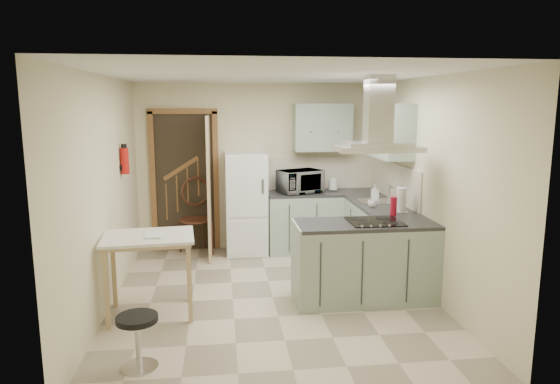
{
  "coord_description": "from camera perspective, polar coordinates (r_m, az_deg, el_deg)",
  "views": [
    {
      "loc": [
        -0.57,
        -5.41,
        2.2
      ],
      "look_at": [
        0.14,
        0.45,
        1.15
      ],
      "focal_mm": 32.0,
      "sensor_mm": 36.0,
      "label": 1
    }
  ],
  "objects": [
    {
      "name": "drop_leaf_table",
      "position": [
        5.45,
        -14.62,
        -9.21
      ],
      "size": [
        0.97,
        0.76,
        0.86
      ],
      "primitive_type": "cube",
      "rotation": [
        0.0,
        0.0,
        0.08
      ],
      "color": "tan",
      "rests_on": "floor"
    },
    {
      "name": "back_wall",
      "position": [
        7.59,
        -2.54,
        2.88
      ],
      "size": [
        3.6,
        0.0,
        3.6
      ],
      "primitive_type": "plane",
      "rotation": [
        1.57,
        0.0,
        0.0
      ],
      "color": "beige",
      "rests_on": "floor"
    },
    {
      "name": "red_bottle",
      "position": [
        6.0,
        12.85,
        -1.6
      ],
      "size": [
        0.1,
        0.1,
        0.22
      ],
      "primitive_type": "cylinder",
      "rotation": [
        0.0,
        0.0,
        0.27
      ],
      "color": "#A70E26",
      "rests_on": "peninsula"
    },
    {
      "name": "paper_towel",
      "position": [
        6.19,
        13.68,
        -0.86
      ],
      "size": [
        0.13,
        0.13,
        0.31
      ],
      "primitive_type": "cylinder",
      "rotation": [
        0.0,
        0.0,
        0.04
      ],
      "color": "silver",
      "rests_on": "counter_right"
    },
    {
      "name": "left_wall",
      "position": [
        5.63,
        -19.41,
        -0.2
      ],
      "size": [
        0.0,
        4.2,
        4.2
      ],
      "primitive_type": "plane",
      "rotation": [
        1.57,
        0.0,
        1.57
      ],
      "color": "beige",
      "rests_on": "floor"
    },
    {
      "name": "wall_cabinet_right",
      "position": [
        6.64,
        12.5,
        6.83
      ],
      "size": [
        0.35,
        0.9,
        0.7
      ],
      "primitive_type": "cube",
      "color": "#9EB2A0",
      "rests_on": "right_wall"
    },
    {
      "name": "splashback",
      "position": [
        7.72,
        4.59,
        2.23
      ],
      "size": [
        1.68,
        0.02,
        0.5
      ],
      "primitive_type": "cube",
      "color": "beige",
      "rests_on": "counter_back"
    },
    {
      "name": "counter_back",
      "position": [
        7.52,
        2.71,
        -3.39
      ],
      "size": [
        1.08,
        0.6,
        0.9
      ],
      "primitive_type": "cube",
      "color": "#9EB2A0",
      "rests_on": "floor"
    },
    {
      "name": "stool",
      "position": [
        4.52,
        -15.9,
        -16.12
      ],
      "size": [
        0.44,
        0.44,
        0.47
      ],
      "primitive_type": "cylinder",
      "rotation": [
        0.0,
        0.0,
        -0.33
      ],
      "color": "black",
      "rests_on": "floor"
    },
    {
      "name": "counter_right",
      "position": [
        7.07,
        10.37,
        -4.41
      ],
      "size": [
        0.6,
        1.95,
        0.9
      ],
      "primitive_type": "cube",
      "color": "#9EB2A0",
      "rests_on": "floor"
    },
    {
      "name": "floor",
      "position": [
        5.87,
        -0.83,
        -11.93
      ],
      "size": [
        4.2,
        4.2,
        0.0
      ],
      "primitive_type": "plane",
      "color": "beige",
      "rests_on": "ground"
    },
    {
      "name": "soap_bottle",
      "position": [
        7.01,
        10.81,
        0.04
      ],
      "size": [
        0.09,
        0.09,
        0.2
      ],
      "primitive_type": "imported",
      "rotation": [
        0.0,
        0.0,
        -0.02
      ],
      "color": "silver",
      "rests_on": "counter_right"
    },
    {
      "name": "wall_cabinet_back",
      "position": [
        7.5,
        4.84,
        7.37
      ],
      "size": [
        0.85,
        0.35,
        0.7
      ],
      "primitive_type": "cube",
      "color": "#9EB2A0",
      "rests_on": "back_wall"
    },
    {
      "name": "kettle",
      "position": [
        7.56,
        6.09,
        0.9
      ],
      "size": [
        0.15,
        0.15,
        0.2
      ],
      "primitive_type": "cylinder",
      "rotation": [
        0.0,
        0.0,
        -0.09
      ],
      "color": "white",
      "rests_on": "counter_back"
    },
    {
      "name": "peninsula",
      "position": [
        5.74,
        9.67,
        -7.81
      ],
      "size": [
        1.55,
        0.65,
        0.9
      ],
      "primitive_type": "cube",
      "color": "#9EB2A0",
      "rests_on": "floor"
    },
    {
      "name": "doorway",
      "position": [
        7.59,
        -10.83,
        1.18
      ],
      "size": [
        1.1,
        0.12,
        2.1
      ],
      "primitive_type": "cube",
      "color": "brown",
      "rests_on": "floor"
    },
    {
      "name": "hob",
      "position": [
        5.65,
        10.78,
        -3.34
      ],
      "size": [
        0.58,
        0.5,
        0.01
      ],
      "primitive_type": "cube",
      "color": "black",
      "rests_on": "peninsula"
    },
    {
      "name": "cereal_box",
      "position": [
        7.49,
        4.0,
        1.07
      ],
      "size": [
        0.1,
        0.18,
        0.26
      ],
      "primitive_type": "cube",
      "rotation": [
        0.0,
        0.0,
        0.19
      ],
      "color": "orange",
      "rests_on": "counter_back"
    },
    {
      "name": "cup",
      "position": [
        6.44,
        10.52,
        -1.32
      ],
      "size": [
        0.12,
        0.12,
        0.09
      ],
      "primitive_type": "imported",
      "rotation": [
        0.0,
        0.0,
        0.01
      ],
      "color": "silver",
      "rests_on": "counter_right"
    },
    {
      "name": "microwave",
      "position": [
        7.36,
        2.3,
        1.21
      ],
      "size": [
        0.72,
        0.61,
        0.34
      ],
      "primitive_type": "imported",
      "rotation": [
        0.0,
        0.0,
        0.39
      ],
      "color": "black",
      "rests_on": "counter_back"
    },
    {
      "name": "ceiling",
      "position": [
        5.45,
        -0.9,
        13.24
      ],
      "size": [
        4.2,
        4.2,
        0.0
      ],
      "primitive_type": "plane",
      "rotation": [
        3.14,
        0.0,
        0.0
      ],
      "color": "silver",
      "rests_on": "back_wall"
    },
    {
      "name": "sink",
      "position": [
        6.81,
        10.93,
        -1.06
      ],
      "size": [
        0.45,
        0.4,
        0.01
      ],
      "primitive_type": "cube",
      "color": "silver",
      "rests_on": "counter_right"
    },
    {
      "name": "extractor_hood",
      "position": [
        5.52,
        11.06,
        4.92
      ],
      "size": [
        0.9,
        0.55,
        0.1
      ],
      "primitive_type": "cube",
      "color": "silver",
      "rests_on": "ceiling"
    },
    {
      "name": "fridge",
      "position": [
        7.36,
        -3.88,
        -1.3
      ],
      "size": [
        0.6,
        0.6,
        1.5
      ],
      "primitive_type": "cube",
      "color": "white",
      "rests_on": "floor"
    },
    {
      "name": "fire_extinguisher",
      "position": [
        6.46,
        -17.33,
        3.4
      ],
      "size": [
        0.1,
        0.1,
        0.32
      ],
      "primitive_type": "cylinder",
      "color": "#B2140F",
      "rests_on": "left_wall"
    },
    {
      "name": "bentwood_chair",
      "position": [
        7.45,
        -9.63,
        -3.16
      ],
      "size": [
        0.6,
        0.6,
        1.02
      ],
      "primitive_type": "cube",
      "rotation": [
        0.0,
        0.0,
        0.41
      ],
      "color": "#491E18",
      "rests_on": "floor"
    },
    {
      "name": "right_wall",
      "position": [
        5.98,
        16.54,
        0.53
      ],
      "size": [
        0.0,
        4.2,
        4.2
      ],
      "primitive_type": "plane",
      "rotation": [
        1.57,
        0.0,
        -1.57
      ],
      "color": "beige",
      "rests_on": "floor"
    },
    {
      "name": "book",
      "position": [
        5.28,
        -15.18,
        -4.39
      ],
      "size": [
        0.18,
        0.24,
        0.1
      ],
      "primitive_type": "imported",
      "rotation": [
        0.0,
        0.0,
        0.02
      ],
      "color": "#A93B38",
      "rests_on": "drop_leaf_table"
    }
  ]
}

